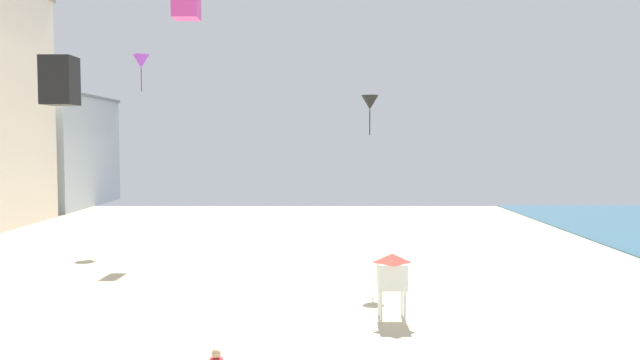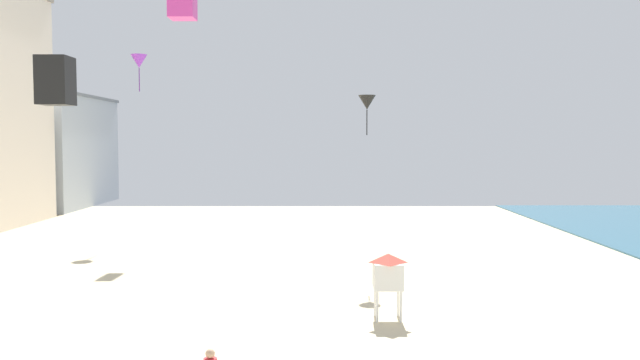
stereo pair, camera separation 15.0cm
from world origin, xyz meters
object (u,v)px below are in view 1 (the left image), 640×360
kite_black_delta (368,103)px  kite_black_box (58,81)px  lifeguard_stand (390,272)px  kite_purple_delta (139,61)px

kite_black_delta → kite_black_box: (-11.92, -10.67, 0.14)m
lifeguard_stand → kite_purple_delta: (-15.59, 21.99, 10.72)m
lifeguard_stand → kite_purple_delta: kite_purple_delta is taller
kite_black_delta → kite_black_box: kite_black_box is taller
lifeguard_stand → kite_black_delta: kite_black_delta is taller
lifeguard_stand → kite_black_delta: size_ratio=1.22×
lifeguard_stand → kite_black_box: (-12.08, -1.30, 7.17)m
lifeguard_stand → kite_black_delta: bearing=109.7°
lifeguard_stand → kite_black_box: kite_black_box is taller
kite_black_box → kite_purple_delta: size_ratio=0.66×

